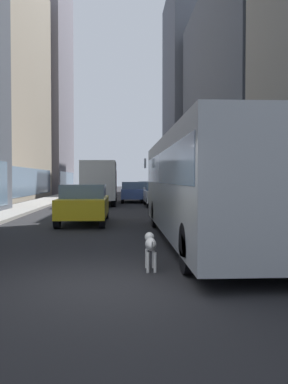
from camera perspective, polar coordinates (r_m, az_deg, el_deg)
ground_plane at (r=42.01m, az=-3.63°, el=-0.69°), size 120.00×120.00×0.00m
sidewalk_left at (r=42.44m, az=-11.35°, el=-0.60°), size 2.40×110.00×0.15m
sidewalk_right at (r=42.35m, az=4.11°, el=-0.57°), size 2.40×110.00×0.15m
building_left_far at (r=58.76m, az=-15.67°, el=15.46°), size 9.85×14.99×31.55m
building_right_mid at (r=37.87m, az=15.06°, el=13.06°), size 8.94×23.25×18.53m
building_right_far at (r=57.49m, az=8.75°, el=13.52°), size 10.62×14.60×27.05m
transit_bus at (r=12.15m, az=8.42°, el=1.51°), size 2.78×11.53×3.05m
car_silver_sedan at (r=39.33m, az=0.42°, el=0.34°), size 1.86×4.57×1.62m
car_grey_wagon at (r=40.27m, az=-7.64°, el=0.36°), size 1.94×4.50×1.62m
car_yellow_taxi at (r=17.05m, az=-8.40°, el=-1.61°), size 1.89×4.48×1.62m
car_blue_hatchback at (r=32.50m, az=-1.66°, el=0.03°), size 1.78×4.55×1.62m
car_white_van at (r=27.38m, az=1.97°, el=-0.31°), size 1.75×4.28×1.62m
box_truck at (r=29.68m, az=-6.16°, el=1.48°), size 2.30×7.50×3.05m
dalmatian_dog at (r=8.31m, az=0.91°, el=-7.36°), size 0.22×0.96×0.72m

